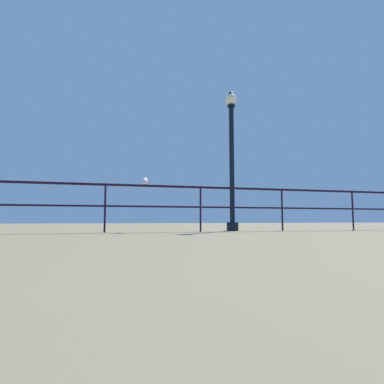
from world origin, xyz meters
name	(u,v)px	position (x,y,z in m)	size (l,w,h in m)	color
pier_railing	(243,199)	(0.00, 9.62, 0.81)	(20.04, 0.05, 1.09)	black
lamppost_center	(232,154)	(-0.17, 9.89, 2.00)	(0.31, 0.31, 3.73)	black
seagull_on_rail	(145,181)	(-2.45, 9.64, 1.18)	(0.20, 0.40, 0.19)	white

